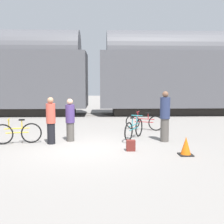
{
  "coord_description": "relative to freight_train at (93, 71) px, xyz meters",
  "views": [
    {
      "loc": [
        0.59,
        -8.44,
        2.09
      ],
      "look_at": [
        0.94,
        0.87,
        1.1
      ],
      "focal_mm": 42.0,
      "sensor_mm": 36.0,
      "label": 1
    }
  ],
  "objects": [
    {
      "name": "person_in_purple",
      "position": [
        -0.59,
        -8.43,
        -2.2
      ],
      "size": [
        0.33,
        0.33,
        1.57
      ],
      "rotation": [
        0.0,
        0.0,
        4.56
      ],
      "color": "#514C47",
      "rests_on": "ground_plane"
    },
    {
      "name": "traffic_cone",
      "position": [
        3.05,
        -10.51,
        -2.73
      ],
      "size": [
        0.4,
        0.4,
        0.55
      ],
      "color": "black",
      "rests_on": "ground_plane"
    },
    {
      "name": "person_in_navy",
      "position": [
        2.87,
        -8.63,
        -2.06
      ],
      "size": [
        0.36,
        0.36,
        1.84
      ],
      "rotation": [
        0.0,
        0.0,
        4.85
      ],
      "color": "#514C47",
      "rests_on": "ground_plane"
    },
    {
      "name": "freight_train",
      "position": [
        0.0,
        0.0,
        0.0
      ],
      "size": [
        23.29,
        3.1,
        5.68
      ],
      "color": "black",
      "rests_on": "ground_plane"
    },
    {
      "name": "person_in_red",
      "position": [
        -1.21,
        -8.86,
        -2.15
      ],
      "size": [
        0.32,
        0.32,
        1.64
      ],
      "rotation": [
        0.0,
        0.0,
        2.68
      ],
      "color": "black",
      "rests_on": "ground_plane"
    },
    {
      "name": "bicycle_teal",
      "position": [
        1.81,
        -8.11,
        -2.6
      ],
      "size": [
        0.9,
        1.56,
        0.89
      ],
      "color": "black",
      "rests_on": "ground_plane"
    },
    {
      "name": "ground_plane",
      "position": [
        0.0,
        -9.55,
        -2.98
      ],
      "size": [
        80.0,
        80.0,
        0.0
      ],
      "primitive_type": "plane",
      "color": "gray"
    },
    {
      "name": "backpack",
      "position": [
        1.48,
        -9.94,
        -2.81
      ],
      "size": [
        0.28,
        0.2,
        0.34
      ],
      "color": "maroon",
      "rests_on": "ground_plane"
    },
    {
      "name": "rail_near",
      "position": [
        0.0,
        -0.72,
        -2.97
      ],
      "size": [
        35.29,
        0.07,
        0.01
      ],
      "primitive_type": "cube",
      "color": "#4C4238",
      "rests_on": "ground_plane"
    },
    {
      "name": "bicycle_maroon",
      "position": [
        2.5,
        -6.18,
        -2.62
      ],
      "size": [
        1.64,
        0.72,
        0.84
      ],
      "color": "black",
      "rests_on": "ground_plane"
    },
    {
      "name": "rail_far",
      "position": [
        0.0,
        0.72,
        -2.97
      ],
      "size": [
        35.29,
        0.07,
        0.01
      ],
      "primitive_type": "cube",
      "color": "#4C4238",
      "rests_on": "ground_plane"
    },
    {
      "name": "bicycle_yellow",
      "position": [
        -2.41,
        -8.8,
        -2.6
      ],
      "size": [
        1.65,
        0.48,
        0.9
      ],
      "color": "black",
      "rests_on": "ground_plane"
    }
  ]
}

